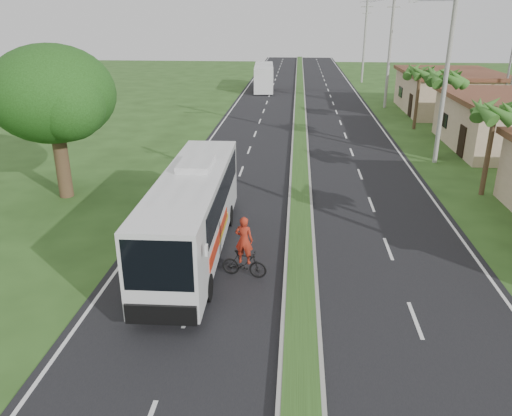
{
  "coord_description": "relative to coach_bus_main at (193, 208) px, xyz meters",
  "views": [
    {
      "loc": [
        -0.31,
        -13.32,
        8.74
      ],
      "look_at": [
        -1.76,
        4.48,
        1.8
      ],
      "focal_mm": 35.0,
      "sensor_mm": 36.0,
      "label": 1
    }
  ],
  "objects": [
    {
      "name": "ground",
      "position": [
        4.12,
        -4.06,
        -1.9
      ],
      "size": [
        180.0,
        180.0,
        0.0
      ],
      "primitive_type": "plane",
      "color": "#284619",
      "rests_on": "ground"
    },
    {
      "name": "road_asphalt",
      "position": [
        4.12,
        15.94,
        -1.89
      ],
      "size": [
        14.0,
        160.0,
        0.02
      ],
      "primitive_type": "cube",
      "color": "black",
      "rests_on": "ground"
    },
    {
      "name": "median_strip",
      "position": [
        4.12,
        15.94,
        -1.8
      ],
      "size": [
        1.2,
        160.0,
        0.18
      ],
      "color": "gray",
      "rests_on": "ground"
    },
    {
      "name": "lane_edge_left",
      "position": [
        -2.58,
        15.94,
        -1.9
      ],
      "size": [
        0.12,
        160.0,
        0.01
      ],
      "primitive_type": "cube",
      "color": "silver",
      "rests_on": "ground"
    },
    {
      "name": "lane_edge_right",
      "position": [
        10.82,
        15.94,
        -1.9
      ],
      "size": [
        0.12,
        160.0,
        0.01
      ],
      "primitive_type": "cube",
      "color": "silver",
      "rests_on": "ground"
    },
    {
      "name": "shop_mid",
      "position": [
        18.12,
        17.94,
        -0.05
      ],
      "size": [
        7.6,
        10.6,
        3.67
      ],
      "color": "tan",
      "rests_on": "ground"
    },
    {
      "name": "shop_far",
      "position": [
        18.12,
        31.94,
        0.02
      ],
      "size": [
        8.6,
        11.6,
        3.82
      ],
      "color": "tan",
      "rests_on": "ground"
    },
    {
      "name": "palm_verge_b",
      "position": [
        13.52,
        7.94,
        2.45
      ],
      "size": [
        2.4,
        2.4,
        5.05
      ],
      "color": "#473321",
      "rests_on": "ground"
    },
    {
      "name": "palm_verge_c",
      "position": [
        12.92,
        14.94,
        3.22
      ],
      "size": [
        2.4,
        2.4,
        5.85
      ],
      "color": "#473321",
      "rests_on": "ground"
    },
    {
      "name": "palm_verge_d",
      "position": [
        13.42,
        23.94,
        2.64
      ],
      "size": [
        2.4,
        2.4,
        5.25
      ],
      "color": "#473321",
      "rests_on": "ground"
    },
    {
      "name": "shade_tree",
      "position": [
        -7.99,
        5.96,
        3.12
      ],
      "size": [
        6.3,
        6.0,
        7.54
      ],
      "color": "#473321",
      "rests_on": "ground"
    },
    {
      "name": "utility_pole_b",
      "position": [
        12.59,
        13.94,
        4.35
      ],
      "size": [
        3.2,
        0.28,
        12.0
      ],
      "color": "gray",
      "rests_on": "ground"
    },
    {
      "name": "utility_pole_c",
      "position": [
        12.62,
        33.94,
        3.77
      ],
      "size": [
        1.6,
        0.28,
        11.0
      ],
      "color": "gray",
      "rests_on": "ground"
    },
    {
      "name": "utility_pole_d",
      "position": [
        12.62,
        53.94,
        3.52
      ],
      "size": [
        1.6,
        0.28,
        10.5
      ],
      "color": "gray",
      "rests_on": "ground"
    },
    {
      "name": "coach_bus_main",
      "position": [
        0.0,
        0.0,
        0.0
      ],
      "size": [
        2.45,
        10.76,
        3.46
      ],
      "rotation": [
        0.0,
        0.0,
        0.02
      ],
      "color": "silver",
      "rests_on": "ground"
    },
    {
      "name": "coach_bus_far",
      "position": [
        -0.37,
        45.8,
        -0.22
      ],
      "size": [
        2.83,
        10.31,
        2.97
      ],
      "rotation": [
        0.0,
        0.0,
        0.06
      ],
      "color": "white",
      "rests_on": "ground"
    },
    {
      "name": "motorcyclist",
      "position": [
        2.12,
        -1.74,
        -1.05
      ],
      "size": [
        1.7,
        0.75,
        2.3
      ],
      "rotation": [
        0.0,
        0.0,
        -0.18
      ],
      "color": "black",
      "rests_on": "ground"
    }
  ]
}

